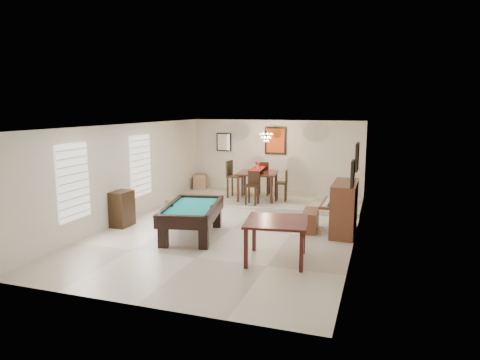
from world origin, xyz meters
The scene contains 26 objects.
ground_plane centered at (0.00, 0.00, -0.01)m, with size 6.00×9.00×0.02m, color beige.
wall_back centered at (0.00, 4.50, 1.30)m, with size 6.00×0.04×2.60m, color silver.
wall_front centered at (0.00, -4.50, 1.30)m, with size 6.00×0.04×2.60m, color silver.
wall_left centered at (-3.00, 0.00, 1.30)m, with size 0.04×9.00×2.60m, color silver.
wall_right centered at (3.00, 0.00, 1.30)m, with size 0.04×9.00×2.60m, color silver.
ceiling centered at (0.00, 0.00, 2.60)m, with size 6.00×9.00×0.04m, color white.
dining_step centered at (0.00, 3.25, 0.06)m, with size 6.00×2.50×0.12m, color beige.
window_left_front centered at (-2.97, -2.20, 1.40)m, with size 0.06×1.00×1.70m, color white.
window_left_rear centered at (-2.97, 0.60, 1.40)m, with size 0.06×1.00×1.70m, color white.
pool_table centered at (-0.69, -0.93, 0.36)m, with size 1.18×2.17×0.72m, color black, non-canonical shape.
square_table centered at (1.59, -1.89, 0.42)m, with size 1.20×1.20×0.83m, color #370F0D, non-canonical shape.
upright_piano centered at (2.56, 0.49, 0.63)m, with size 0.84×1.51×1.26m, color brown, non-canonical shape.
piano_bench centered at (1.89, 0.46, 0.25)m, with size 0.35×0.91×0.51m, color brown.
apothecary_chest centered at (-2.78, -0.68, 0.46)m, with size 0.41×0.61×0.92m, color black.
dining_table centered at (-0.22, 3.02, 0.62)m, with size 1.21×1.21×1.00m, color black, non-canonical shape.
flower_vase centered at (-0.22, 3.02, 1.23)m, with size 0.13×0.13×0.23m, color #A3170E, non-canonical shape.
dining_chair_south centered at (-0.17, 2.26, 0.62)m, with size 0.37×0.37×1.00m, color black, non-canonical shape.
dining_chair_north centered at (-0.22, 3.74, 0.69)m, with size 0.42×0.42×1.13m, color black, non-canonical shape.
dining_chair_west centered at (-1.00, 3.06, 0.72)m, with size 0.45×0.45×1.20m, color black, non-canonical shape.
dining_chair_east centered at (0.54, 3.07, 0.61)m, with size 0.36×0.36×0.97m, color black, non-canonical shape.
corner_bench centered at (-2.71, 4.14, 0.37)m, with size 0.44×0.55×0.50m, color #A17757.
chandelier centered at (0.00, 3.20, 2.20)m, with size 0.44×0.44×0.60m, color #FFE5B2, non-canonical shape.
back_painting centered at (0.00, 4.46, 1.90)m, with size 0.75×0.06×0.95m, color #D84C14.
back_mirror centered at (-1.90, 4.46, 1.80)m, with size 0.55×0.06×0.65m, color white.
right_picture_upper centered at (2.96, 0.30, 1.90)m, with size 0.06×0.55×0.65m, color slate.
right_picture_lower centered at (2.96, -1.00, 1.70)m, with size 0.06×0.45×0.55m, color gray.
Camera 1 is at (3.51, -9.88, 3.04)m, focal length 32.00 mm.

